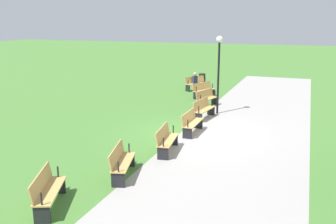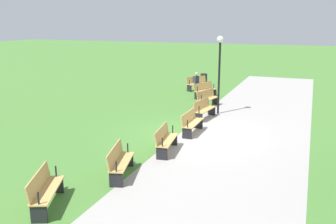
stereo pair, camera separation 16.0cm
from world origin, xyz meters
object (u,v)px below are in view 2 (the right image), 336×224
(bench_1, at_px, (205,90))
(person_seated, at_px, (197,81))
(bench_2, at_px, (208,98))
(bench_4, at_px, (191,122))
(bench_3, at_px, (204,109))
(trash_bin, at_px, (204,80))
(bench_5, at_px, (165,139))
(bench_7, at_px, (45,189))
(bench_0, at_px, (197,83))
(bench_6, at_px, (120,161))
(lamp_post, at_px, (220,60))

(bench_1, bearing_deg, person_seated, -128.59)
(bench_2, xyz_separation_m, bench_4, (4.87, 0.66, 0.00))
(bench_3, relative_size, trash_bin, 2.01)
(bench_5, bearing_deg, bench_3, 172.27)
(bench_7, relative_size, person_seated, 1.42)
(bench_0, xyz_separation_m, bench_6, (14.26, 1.92, 0.00))
(bench_1, xyz_separation_m, bench_5, (9.66, 1.30, 0.00))
(bench_7, relative_size, lamp_post, 0.45)
(bench_3, xyz_separation_m, trash_bin, (-8.77, -2.50, -0.04))
(bench_5, height_order, trash_bin, bench_5)
(bench_1, height_order, bench_5, same)
(lamp_post, height_order, trash_bin, lamp_post)
(bench_1, distance_m, bench_5, 9.74)
(bench_1, distance_m, bench_4, 7.34)
(bench_0, relative_size, bench_4, 1.00)
(bench_0, distance_m, trash_bin, 1.84)
(bench_1, relative_size, bench_7, 1.00)
(bench_5, xyz_separation_m, bench_7, (4.74, -1.30, 0.00))
(bench_2, distance_m, bench_6, 9.74)
(bench_6, bearing_deg, bench_4, 156.86)
(bench_3, relative_size, bench_6, 0.99)
(lamp_post, xyz_separation_m, trash_bin, (-7.58, -2.88, -2.22))
(bench_1, xyz_separation_m, bench_4, (7.20, 1.47, 0.00))
(bench_3, distance_m, person_seated, 7.14)
(bench_6, xyz_separation_m, lamp_post, (-8.52, 0.87, 2.18))
(bench_4, distance_m, person_seated, 9.53)
(bench_0, height_order, bench_1, same)
(bench_2, bearing_deg, person_seated, -141.02)
(bench_4, bearing_deg, person_seated, -164.58)
(bench_1, relative_size, trash_bin, 2.01)
(bench_7, bearing_deg, bench_5, 141.45)
(lamp_post, bearing_deg, bench_3, -17.70)
(bench_3, relative_size, bench_5, 1.00)
(bench_1, bearing_deg, lamp_post, 48.57)
(bench_0, height_order, bench_2, same)
(bench_4, height_order, trash_bin, bench_4)
(bench_3, bearing_deg, person_seated, -152.87)
(bench_4, xyz_separation_m, person_seated, (-9.19, -2.53, 0.17))
(bench_0, relative_size, bench_1, 0.97)
(bench_6, bearing_deg, lamp_post, 158.69)
(person_seated, bearing_deg, bench_4, 46.35)
(bench_1, distance_m, person_seated, 2.27)
(trash_bin, bearing_deg, lamp_post, 20.83)
(bench_5, height_order, person_seated, person_seated)
(bench_2, height_order, person_seated, person_seated)
(bench_5, bearing_deg, bench_6, -19.24)
(trash_bin, bearing_deg, person_seated, 3.71)
(bench_2, distance_m, lamp_post, 2.64)
(bench_0, xyz_separation_m, bench_2, (4.52, 1.92, 0.00))
(bench_3, xyz_separation_m, bench_5, (4.92, -0.00, 0.00))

